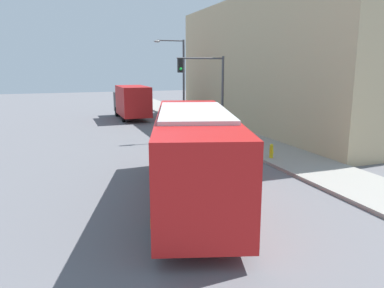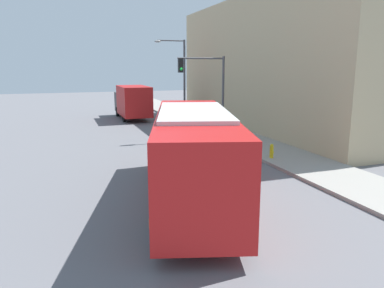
{
  "view_description": "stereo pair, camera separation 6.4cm",
  "coord_description": "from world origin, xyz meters",
  "px_view_note": "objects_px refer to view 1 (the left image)",
  "views": [
    {
      "loc": [
        -5.21,
        -13.12,
        4.89
      ],
      "look_at": [
        0.29,
        2.33,
        1.45
      ],
      "focal_mm": 35.0,
      "sensor_mm": 36.0,
      "label": 1
    },
    {
      "loc": [
        -5.15,
        -13.15,
        4.89
      ],
      "look_at": [
        0.29,
        2.33,
        1.45
      ],
      "focal_mm": 35.0,
      "sensor_mm": 36.0,
      "label": 2
    }
  ],
  "objects_px": {
    "traffic_light_pole": "(207,82)",
    "parking_meter": "(228,125)",
    "city_bus": "(194,149)",
    "street_lamp": "(180,72)",
    "fire_hydrant": "(271,151)",
    "delivery_truck": "(132,101)"
  },
  "relations": [
    {
      "from": "traffic_light_pole",
      "to": "street_lamp",
      "type": "height_order",
      "value": "street_lamp"
    },
    {
      "from": "delivery_truck",
      "to": "fire_hydrant",
      "type": "xyz_separation_m",
      "value": [
        3.94,
        -18.05,
        -1.14
      ]
    },
    {
      "from": "fire_hydrant",
      "to": "parking_meter",
      "type": "distance_m",
      "value": 5.36
    },
    {
      "from": "fire_hydrant",
      "to": "traffic_light_pole",
      "type": "height_order",
      "value": "traffic_light_pole"
    },
    {
      "from": "fire_hydrant",
      "to": "traffic_light_pole",
      "type": "relative_size",
      "value": 0.14
    },
    {
      "from": "street_lamp",
      "to": "fire_hydrant",
      "type": "bearing_deg",
      "value": -89.52
    },
    {
      "from": "fire_hydrant",
      "to": "parking_meter",
      "type": "relative_size",
      "value": 0.52
    },
    {
      "from": "delivery_truck",
      "to": "street_lamp",
      "type": "distance_m",
      "value": 5.4
    },
    {
      "from": "city_bus",
      "to": "traffic_light_pole",
      "type": "distance_m",
      "value": 11.96
    },
    {
      "from": "delivery_truck",
      "to": "traffic_light_pole",
      "type": "relative_size",
      "value": 1.28
    },
    {
      "from": "city_bus",
      "to": "traffic_light_pole",
      "type": "height_order",
      "value": "traffic_light_pole"
    },
    {
      "from": "city_bus",
      "to": "parking_meter",
      "type": "relative_size",
      "value": 7.45
    },
    {
      "from": "delivery_truck",
      "to": "traffic_light_pole",
      "type": "distance_m",
      "value": 11.97
    },
    {
      "from": "city_bus",
      "to": "delivery_truck",
      "type": "distance_m",
      "value": 22.25
    },
    {
      "from": "delivery_truck",
      "to": "street_lamp",
      "type": "height_order",
      "value": "street_lamp"
    },
    {
      "from": "city_bus",
      "to": "street_lamp",
      "type": "distance_m",
      "value": 20.36
    },
    {
      "from": "traffic_light_pole",
      "to": "delivery_truck",
      "type": "bearing_deg",
      "value": 104.66
    },
    {
      "from": "fire_hydrant",
      "to": "delivery_truck",
      "type": "bearing_deg",
      "value": 102.33
    },
    {
      "from": "delivery_truck",
      "to": "fire_hydrant",
      "type": "distance_m",
      "value": 18.51
    },
    {
      "from": "traffic_light_pole",
      "to": "parking_meter",
      "type": "distance_m",
      "value": 3.18
    },
    {
      "from": "city_bus",
      "to": "fire_hydrant",
      "type": "distance_m",
      "value": 7.26
    },
    {
      "from": "delivery_truck",
      "to": "traffic_light_pole",
      "type": "height_order",
      "value": "traffic_light_pole"
    }
  ]
}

